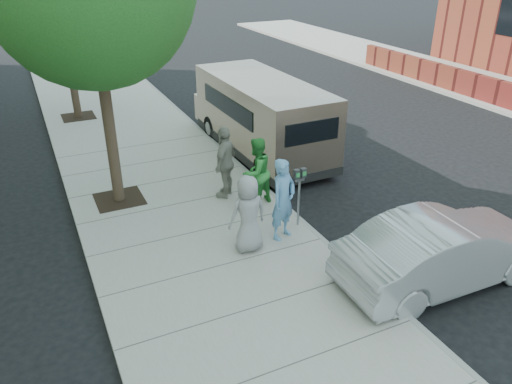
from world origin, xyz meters
TOP-DOWN VIEW (x-y plane):
  - ground at (0.00, 0.00)m, footprint 120.00×120.00m
  - sidewalk at (-1.00, 0.00)m, footprint 5.00×60.00m
  - curb_face at (1.44, 0.00)m, footprint 0.12×60.00m
  - parking_meter at (1.25, -0.73)m, footprint 0.30×0.12m
  - van at (2.58, 4.08)m, footprint 2.25×6.47m
  - sedan at (2.84, -3.68)m, footprint 4.47×1.61m
  - person_officer at (0.67, -1.03)m, footprint 0.81×0.69m
  - person_green_shirt at (0.82, 0.65)m, footprint 1.04×0.93m
  - person_gray_shirt at (-0.24, -1.17)m, footprint 0.86×0.58m
  - person_striped_polo at (0.30, 1.41)m, footprint 1.11×1.12m

SIDE VIEW (x-z plane):
  - ground at x=0.00m, z-range 0.00..0.00m
  - sidewalk at x=-1.00m, z-range 0.00..0.15m
  - curb_face at x=1.44m, z-range -0.01..0.15m
  - sedan at x=2.84m, z-range 0.00..1.47m
  - person_gray_shirt at x=-0.24m, z-range 0.15..1.87m
  - person_green_shirt at x=0.82m, z-range 0.15..1.92m
  - person_officer at x=0.67m, z-range 0.15..2.03m
  - person_striped_polo at x=0.30m, z-range 0.15..2.05m
  - parking_meter at x=1.25m, z-range 0.47..1.91m
  - van at x=2.58m, z-range 0.07..2.45m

